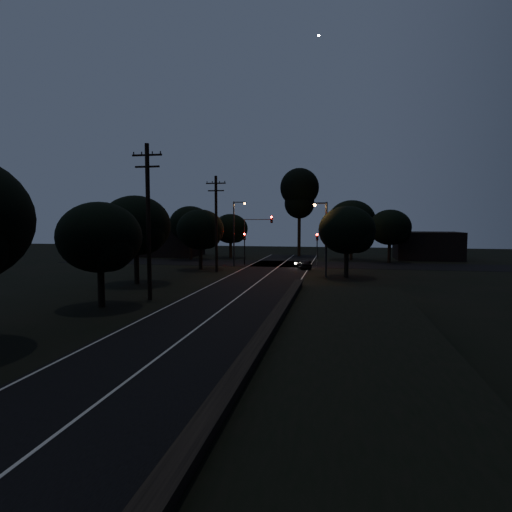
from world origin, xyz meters
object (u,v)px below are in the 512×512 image
(signal_right, at_px, (317,243))
(car, at_px, (304,264))
(utility_pole_far, at_px, (216,222))
(streetlight_a, at_px, (235,229))
(utility_pole_mid, at_px, (148,219))
(signal_left, at_px, (244,243))
(streetlight_b, at_px, (324,228))
(signal_mast, at_px, (257,231))
(streetlight_c, at_px, (325,234))
(tall_pine, at_px, (299,193))

(signal_right, distance_m, car, 4.14)
(utility_pole_far, xyz_separation_m, car, (9.20, 4.85, -4.96))
(streetlight_a, bearing_deg, utility_pole_mid, -91.73)
(signal_left, bearing_deg, signal_right, 0.00)
(utility_pole_far, xyz_separation_m, signal_right, (10.60, 7.99, -2.65))
(signal_left, distance_m, streetlight_b, 10.84)
(signal_mast, bearing_deg, streetlight_c, -48.81)
(streetlight_c, bearing_deg, signal_right, 97.02)
(signal_mast, distance_m, streetlight_c, 13.28)
(car, bearing_deg, signal_right, -135.38)
(signal_mast, relative_size, car, 2.03)
(signal_left, height_order, streetlight_a, streetlight_a)
(utility_pole_far, relative_size, signal_mast, 1.68)
(utility_pole_mid, xyz_separation_m, streetlight_b, (11.31, 29.00, -1.10))
(tall_pine, height_order, signal_left, tall_pine)
(utility_pole_mid, relative_size, signal_mast, 1.76)
(streetlight_a, height_order, streetlight_c, streetlight_a)
(streetlight_b, bearing_deg, utility_pole_mid, -111.30)
(utility_pole_mid, xyz_separation_m, tall_pine, (7.00, 40.00, 4.30))
(signal_mast, bearing_deg, signal_left, -179.87)
(utility_pole_mid, xyz_separation_m, streetlight_a, (0.69, 23.00, -1.10))
(streetlight_a, bearing_deg, tall_pine, 69.64)
(utility_pole_mid, distance_m, streetlight_a, 23.04)
(signal_left, xyz_separation_m, streetlight_c, (10.43, -9.99, 1.51))
(signal_right, bearing_deg, streetlight_c, -82.98)
(signal_right, height_order, car, signal_right)
(utility_pole_far, height_order, streetlight_b, utility_pole_far)
(car, bearing_deg, streetlight_c, 89.66)
(signal_right, bearing_deg, utility_pole_far, -143.00)
(streetlight_a, relative_size, streetlight_c, 1.07)
(utility_pole_mid, distance_m, signal_mast, 25.22)
(signal_right, bearing_deg, tall_pine, 103.49)
(streetlight_a, xyz_separation_m, streetlight_c, (11.14, -8.00, -0.29))
(streetlight_c, relative_size, car, 2.44)
(tall_pine, bearing_deg, streetlight_b, -68.62)
(utility_pole_far, relative_size, signal_right, 2.56)
(utility_pole_far, bearing_deg, streetlight_b, 46.70)
(streetlight_c, xyz_separation_m, car, (-2.63, 6.85, -3.83))
(tall_pine, height_order, streetlight_b, tall_pine)
(utility_pole_far, relative_size, car, 3.41)
(tall_pine, xyz_separation_m, streetlight_a, (-6.31, -17.00, -5.41))
(signal_left, bearing_deg, streetlight_b, 22.05)
(signal_right, xyz_separation_m, car, (-1.40, -3.14, -2.31))
(utility_pole_mid, xyz_separation_m, car, (9.20, 21.85, -5.21))
(signal_left, xyz_separation_m, streetlight_a, (-0.71, -1.99, 1.80))
(signal_left, bearing_deg, streetlight_c, -43.76)
(utility_pole_mid, distance_m, signal_right, 27.30)
(utility_pole_mid, relative_size, streetlight_a, 1.38)
(signal_mast, height_order, car, signal_mast)
(signal_left, relative_size, streetlight_b, 0.51)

